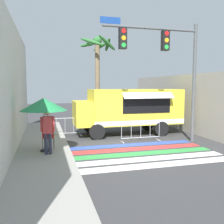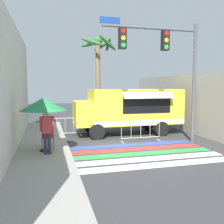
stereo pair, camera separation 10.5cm
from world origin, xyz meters
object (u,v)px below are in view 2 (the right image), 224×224
(barricade_side, at_px, (65,127))
(palm_tree, at_px, (98,62))
(folding_chair, at_px, (48,135))
(patio_umbrella, at_px, (43,104))
(vendor_person, at_px, (47,129))
(barricade_front, at_px, (141,131))
(traffic_signal_pole, at_px, (165,56))
(food_truck, at_px, (127,108))

(barricade_side, relative_size, palm_tree, 0.30)
(folding_chair, relative_size, barricade_side, 0.48)
(palm_tree, bearing_deg, patio_umbrella, -117.83)
(vendor_person, distance_m, barricade_front, 4.87)
(barricade_side, bearing_deg, palm_tree, 53.04)
(barricade_side, bearing_deg, vendor_person, -103.53)
(barricade_front, bearing_deg, patio_umbrella, -163.87)
(patio_umbrella, xyz_separation_m, vendor_person, (0.13, -0.49, -0.88))
(folding_chair, distance_m, barricade_side, 3.07)
(traffic_signal_pole, bearing_deg, palm_tree, 106.64)
(patio_umbrella, height_order, barricade_side, patio_umbrella)
(vendor_person, bearing_deg, barricade_front, 30.46)
(barricade_front, relative_size, barricade_side, 1.10)
(food_truck, distance_m, barricade_side, 3.60)
(barricade_side, height_order, palm_tree, palm_tree)
(food_truck, relative_size, palm_tree, 0.99)
(traffic_signal_pole, xyz_separation_m, barricade_side, (-4.38, 2.88, -3.61))
(traffic_signal_pole, bearing_deg, food_truck, 109.31)
(folding_chair, bearing_deg, barricade_side, 63.68)
(food_truck, bearing_deg, patio_umbrella, -144.34)
(folding_chair, xyz_separation_m, vendor_person, (-0.02, -1.02, 0.44))
(barricade_front, bearing_deg, food_truck, 92.39)
(barricade_side, distance_m, palm_tree, 5.71)
(vendor_person, bearing_deg, palm_tree, 72.93)
(food_truck, distance_m, patio_umbrella, 5.59)
(folding_chair, bearing_deg, food_truck, 23.10)
(patio_umbrella, height_order, folding_chair, patio_umbrella)
(traffic_signal_pole, relative_size, vendor_person, 3.32)
(patio_umbrella, relative_size, vendor_person, 1.24)
(food_truck, distance_m, vendor_person, 5.78)
(traffic_signal_pole, bearing_deg, barricade_front, 138.72)
(traffic_signal_pole, bearing_deg, folding_chair, -179.51)
(vendor_person, distance_m, barricade_side, 4.11)
(folding_chair, height_order, barricade_side, folding_chair)
(patio_umbrella, xyz_separation_m, folding_chair, (0.14, 0.54, -1.32))
(barricade_side, bearing_deg, food_truck, -3.58)
(patio_umbrella, relative_size, folding_chair, 2.37)
(barricade_front, bearing_deg, folding_chair, -169.90)
(patio_umbrella, distance_m, palm_tree, 8.05)
(food_truck, bearing_deg, folding_chair, -148.26)
(folding_chair, bearing_deg, traffic_signal_pole, -8.16)
(traffic_signal_pole, height_order, palm_tree, palm_tree)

